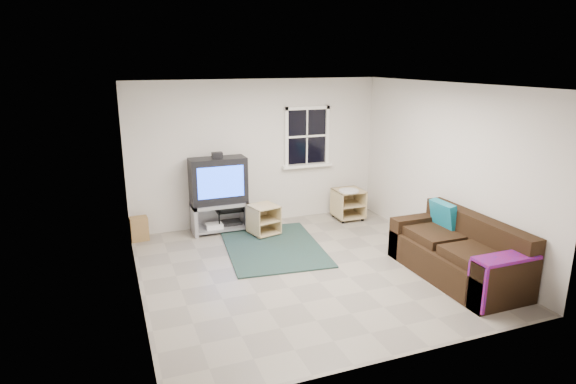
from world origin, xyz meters
name	(u,v)px	position (x,y,z in m)	size (l,w,h in m)	color
room	(307,140)	(0.95, 2.27, 1.48)	(4.60, 4.62, 4.60)	gray
tv_unit	(218,189)	(-0.80, 2.04, 0.77)	(0.96, 0.48, 1.41)	#98989F
av_rack	(229,205)	(-0.60, 2.10, 0.43)	(0.49, 0.36, 0.99)	black
side_table_left	(263,219)	(-0.15, 1.60, 0.28)	(0.54, 0.54, 0.53)	tan
side_table_right	(348,202)	(1.62, 1.86, 0.33)	(0.52, 0.55, 0.60)	tan
sofa	(459,255)	(1.87, -0.96, 0.33)	(0.90, 2.02, 0.92)	black
shag_rug	(273,247)	(-0.18, 0.96, 0.01)	(1.47, 2.03, 0.02)	black
paper_bag	(139,229)	(-2.16, 2.06, 0.20)	(0.29, 0.18, 0.41)	olive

